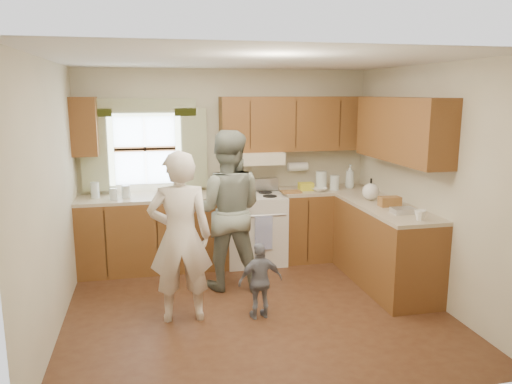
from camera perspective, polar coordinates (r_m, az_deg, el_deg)
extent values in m
plane|color=#412214|center=(5.32, -0.13, -13.12)|extent=(3.80, 3.80, 0.00)
plane|color=white|center=(4.86, -0.14, 14.83)|extent=(3.80, 3.80, 0.00)
plane|color=beige|center=(6.64, -3.36, 3.04)|extent=(3.80, 0.00, 3.80)
plane|color=beige|center=(3.30, 6.37, -5.51)|extent=(3.80, 0.00, 3.80)
plane|color=beige|center=(4.91, -22.36, -0.73)|extent=(0.00, 3.50, 3.50)
plane|color=beige|center=(5.65, 19.05, 0.99)|extent=(0.00, 3.50, 3.50)
cube|color=#4B2C10|center=(6.43, -11.62, -4.74)|extent=(1.82, 0.60, 0.90)
cube|color=#4B2C10|center=(6.83, 7.89, -3.66)|extent=(1.22, 0.60, 0.90)
cube|color=#492410|center=(5.97, 14.46, -6.14)|extent=(0.60, 1.65, 0.90)
cube|color=#C4B093|center=(6.32, -11.79, -0.64)|extent=(1.82, 0.60, 0.04)
cube|color=#C4B093|center=(6.73, 8.00, 0.21)|extent=(1.22, 0.60, 0.04)
cube|color=#C4B093|center=(5.85, 14.68, -1.73)|extent=(0.60, 1.65, 0.04)
cube|color=#4B2C10|center=(6.62, 4.60, 7.79)|extent=(2.00, 0.33, 0.70)
cube|color=#492410|center=(6.37, -19.02, 7.08)|extent=(0.30, 0.33, 0.70)
cube|color=#492410|center=(5.78, 16.32, 6.87)|extent=(0.33, 1.65, 0.70)
cube|color=beige|center=(6.45, -0.40, 3.94)|extent=(0.76, 0.45, 0.15)
cube|color=silver|center=(6.50, -12.56, 4.84)|extent=(0.90, 0.03, 0.90)
cube|color=gold|center=(6.48, -17.70, 4.56)|extent=(0.40, 0.05, 1.02)
cube|color=gold|center=(6.48, -7.41, 4.99)|extent=(0.40, 0.05, 1.02)
cube|color=gold|center=(6.42, -12.76, 9.41)|extent=(1.30, 0.05, 0.22)
cylinder|color=white|center=(6.76, 4.77, 2.91)|extent=(0.27, 0.12, 0.12)
imported|color=silver|center=(6.20, -8.40, -0.09)|extent=(0.15, 0.15, 0.10)
imported|color=silver|center=(6.81, 10.68, 1.79)|extent=(0.13, 0.13, 0.32)
imported|color=silver|center=(6.53, 7.23, 0.29)|extent=(0.22, 0.22, 0.05)
imported|color=silver|center=(5.26, 18.26, -2.54)|extent=(0.14, 0.14, 0.11)
cylinder|color=silver|center=(6.35, -17.93, 0.19)|extent=(0.10, 0.10, 0.20)
cylinder|color=silver|center=(6.19, -16.00, -0.23)|extent=(0.09, 0.09, 0.14)
cube|color=olive|center=(6.42, 4.04, 0.03)|extent=(0.25, 0.19, 0.02)
cube|color=gold|center=(6.57, 5.72, 0.63)|extent=(0.19, 0.13, 0.10)
cylinder|color=silver|center=(6.64, 7.46, 1.31)|extent=(0.15, 0.15, 0.24)
cylinder|color=silver|center=(6.65, 8.98, 1.07)|extent=(0.12, 0.12, 0.19)
sphere|color=silver|center=(6.09, 12.97, 0.04)|extent=(0.20, 0.20, 0.20)
cube|color=olive|center=(5.82, 15.03, -1.05)|extent=(0.24, 0.13, 0.11)
cube|color=silver|center=(5.53, 16.49, -2.05)|extent=(0.24, 0.17, 0.06)
cylinder|color=silver|center=(6.27, -14.65, 0.05)|extent=(0.10, 0.10, 0.15)
cube|color=silver|center=(6.55, -0.23, -4.22)|extent=(0.76, 0.64, 0.90)
cube|color=#B7B7BC|center=(6.67, -0.70, 0.84)|extent=(0.76, 0.10, 0.16)
cylinder|color=#B7B7BC|center=(6.18, 0.40, -2.76)|extent=(0.68, 0.03, 0.03)
cube|color=#515FBE|center=(6.23, 0.88, -4.74)|extent=(0.22, 0.02, 0.42)
cylinder|color=black|center=(6.52, -2.00, -0.17)|extent=(0.18, 0.18, 0.01)
cylinder|color=black|center=(6.59, 1.08, -0.04)|extent=(0.18, 0.18, 0.01)
cylinder|color=black|center=(6.28, -1.59, -0.62)|extent=(0.18, 0.18, 0.01)
cylinder|color=black|center=(6.36, 1.60, -0.47)|extent=(0.18, 0.18, 0.01)
imported|color=silver|center=(4.86, -8.66, -5.11)|extent=(0.63, 0.43, 1.68)
imported|color=#25392F|center=(5.62, -3.36, -2.10)|extent=(1.00, 0.85, 1.80)
imported|color=gray|center=(4.97, 0.50, -10.11)|extent=(0.47, 0.24, 0.77)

